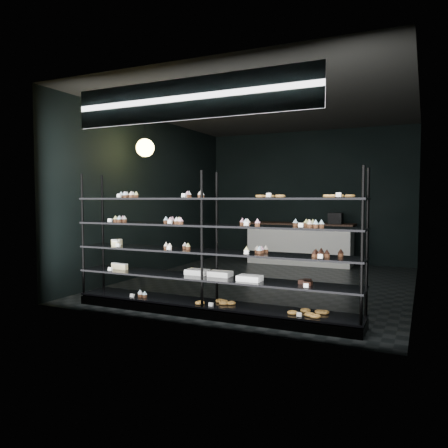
# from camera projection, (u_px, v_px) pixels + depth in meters

# --- Properties ---
(room) EXTENTS (5.01, 6.01, 3.20)m
(room) POSITION_uv_depth(u_px,v_px,m) (267.00, 196.00, 7.97)
(room) COLOR black
(room) RESTS_ON ground
(display_shelf) EXTENTS (4.00, 0.50, 1.91)m
(display_shelf) POSITION_uv_depth(u_px,v_px,m) (208.00, 268.00, 5.80)
(display_shelf) COLOR black
(display_shelf) RESTS_ON room
(signage) EXTENTS (3.30, 0.05, 0.50)m
(signage) POSITION_uv_depth(u_px,v_px,m) (188.00, 99.00, 5.25)
(signage) COLOR #0B163A
(signage) RESTS_ON room
(pendant_lamp) EXTENTS (0.32, 0.32, 0.89)m
(pendant_lamp) POSITION_uv_depth(u_px,v_px,m) (145.00, 148.00, 7.70)
(pendant_lamp) COLOR black
(pendant_lamp) RESTS_ON room
(service_counter) EXTENTS (2.52, 0.65, 1.23)m
(service_counter) POSITION_uv_depth(u_px,v_px,m) (300.00, 243.00, 10.32)
(service_counter) COLOR silver
(service_counter) RESTS_ON room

